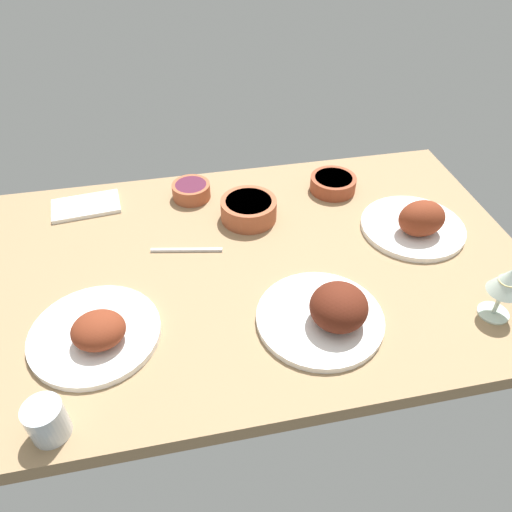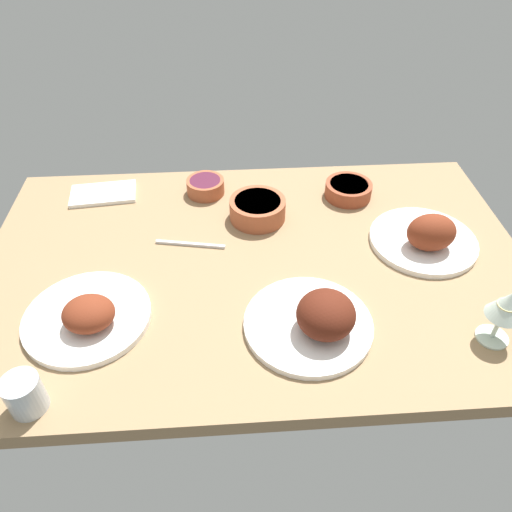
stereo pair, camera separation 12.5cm
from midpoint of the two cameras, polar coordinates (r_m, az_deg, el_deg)
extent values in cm
cube|color=#937551|center=(127.38, 2.80, -1.47)|extent=(140.00, 90.00, 4.00)
cylinder|color=white|center=(140.59, 21.22, 1.56)|extent=(28.21, 28.21, 1.60)
ellipsoid|color=maroon|center=(135.24, 22.20, 2.43)|extent=(12.50, 9.42, 9.88)
cylinder|color=white|center=(116.02, -16.08, -6.98)|extent=(28.51, 28.51, 1.60)
ellipsoid|color=maroon|center=(110.97, -15.83, -6.62)|extent=(11.38, 10.19, 7.03)
cylinder|color=white|center=(111.60, 9.27, -7.98)|extent=(28.75, 28.75, 1.60)
ellipsoid|color=#511E11|center=(106.92, 11.46, -6.84)|extent=(12.76, 12.62, 9.99)
cylinder|color=#A35133|center=(138.78, 2.76, 5.34)|extent=(15.76, 15.76, 5.99)
cylinder|color=white|center=(137.33, 2.79, 6.18)|extent=(12.92, 12.92, 1.00)
cylinder|color=brown|center=(151.73, 13.00, 7.39)|extent=(13.82, 13.82, 4.52)
cylinder|color=#9E3314|center=(150.79, 13.10, 7.94)|extent=(11.34, 11.34, 1.00)
cylinder|color=#A35133|center=(149.68, -3.50, 7.96)|extent=(11.30, 11.30, 4.57)
cylinder|color=#4C192D|center=(148.71, -3.53, 8.53)|extent=(9.27, 9.27, 1.00)
cylinder|color=silver|center=(122.99, 28.36, -8.42)|extent=(7.00, 7.00, 0.50)
cylinder|color=silver|center=(120.45, 28.92, -7.24)|extent=(1.00, 1.00, 7.00)
cone|color=silver|center=(116.04, 29.99, -5.00)|extent=(7.60, 7.60, 6.50)
cylinder|color=beige|center=(116.97, 29.76, -5.50)|extent=(4.18, 4.18, 2.80)
cylinder|color=silver|center=(102.69, -22.08, -14.84)|extent=(7.22, 7.22, 7.96)
cube|color=white|center=(154.44, -15.09, 6.89)|extent=(20.20, 12.98, 1.20)
cube|color=silver|center=(131.06, -4.94, 1.26)|extent=(18.62, 4.45, 0.80)
camera|label=1|loc=(0.06, -87.13, 2.52)|focal=34.51mm
camera|label=2|loc=(0.06, 92.87, -2.52)|focal=34.51mm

